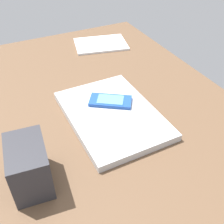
{
  "coord_description": "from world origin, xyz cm",
  "views": [
    {
      "loc": [
        53.01,
        -23.27,
        51.68
      ],
      "look_at": [
        1.06,
        2.22,
        5.0
      ],
      "focal_mm": 44.03,
      "sensor_mm": 36.0,
      "label": 1
    }
  ],
  "objects_px": {
    "notepad": "(101,44)",
    "desk_organizer": "(29,166)",
    "cell_phone_on_laptop": "(110,101)",
    "laptop_closed": "(112,115)"
  },
  "relations": [
    {
      "from": "cell_phone_on_laptop",
      "to": "desk_organizer",
      "type": "bearing_deg",
      "value": -58.57
    },
    {
      "from": "cell_phone_on_laptop",
      "to": "notepad",
      "type": "height_order",
      "value": "cell_phone_on_laptop"
    },
    {
      "from": "laptop_closed",
      "to": "desk_organizer",
      "type": "xyz_separation_m",
      "value": [
        0.12,
        -0.25,
        0.04
      ]
    },
    {
      "from": "notepad",
      "to": "desk_organizer",
      "type": "height_order",
      "value": "desk_organizer"
    },
    {
      "from": "cell_phone_on_laptop",
      "to": "notepad",
      "type": "bearing_deg",
      "value": 159.5
    },
    {
      "from": "laptop_closed",
      "to": "notepad",
      "type": "xyz_separation_m",
      "value": [
        -0.43,
        0.16,
        -0.01
      ]
    },
    {
      "from": "desk_organizer",
      "to": "laptop_closed",
      "type": "bearing_deg",
      "value": 121.69
    },
    {
      "from": "laptop_closed",
      "to": "cell_phone_on_laptop",
      "type": "bearing_deg",
      "value": 158.95
    },
    {
      "from": "notepad",
      "to": "desk_organizer",
      "type": "distance_m",
      "value": 0.69
    },
    {
      "from": "laptop_closed",
      "to": "notepad",
      "type": "relative_size",
      "value": 1.56
    }
  ]
}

